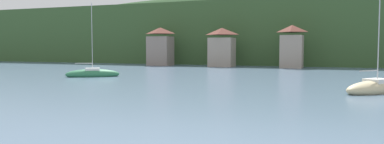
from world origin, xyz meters
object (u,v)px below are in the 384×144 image
at_px(shore_building_west, 160,47).
at_px(sailboat_far_1, 377,88).
at_px(sailboat_far_8, 93,74).
at_px(shore_building_westcentral, 222,48).
at_px(shore_building_central, 292,47).

distance_m(shore_building_west, sailboat_far_1, 60.30).
xyz_separation_m(shore_building_west, sailboat_far_8, (6.38, -35.24, -3.93)).
height_order(shore_building_westcentral, sailboat_far_8, sailboat_far_8).
bearing_deg(shore_building_west, shore_building_westcentral, 0.19).
distance_m(shore_building_westcentral, shore_building_central, 15.14).
distance_m(sailboat_far_1, sailboat_far_8, 37.56).
distance_m(shore_building_central, sailboat_far_8, 42.73).
bearing_deg(sailboat_far_8, shore_building_central, 20.99).
relative_size(shore_building_west, sailboat_far_1, 0.74).
bearing_deg(shore_building_west, sailboat_far_8, -79.73).
height_order(shore_building_central, sailboat_far_1, sailboat_far_1).
xyz_separation_m(shore_building_westcentral, sailboat_far_8, (-8.75, -35.29, -3.74)).
distance_m(shore_building_westcentral, sailboat_far_8, 36.55).
relative_size(shore_building_west, sailboat_far_8, 0.80).
xyz_separation_m(shore_building_central, sailboat_far_1, (13.10, -41.68, -3.87)).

